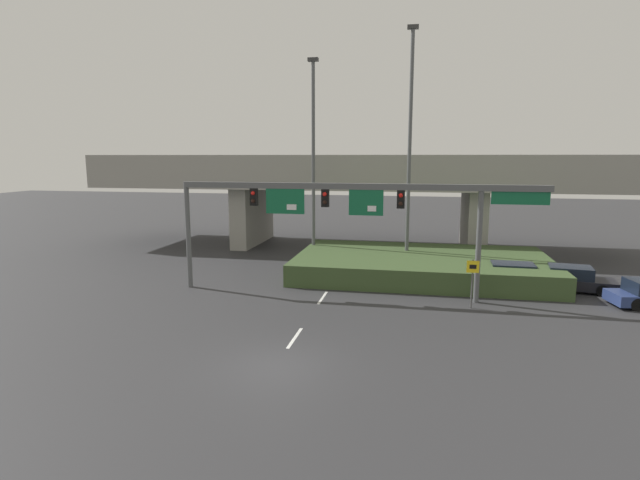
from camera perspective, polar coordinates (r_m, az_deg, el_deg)
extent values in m
plane|color=#2D2D30|center=(18.74, -5.02, -14.02)|extent=(160.00, 160.00, 0.00)
cube|color=silver|center=(21.22, -2.89, -11.10)|extent=(0.14, 2.40, 0.01)
cube|color=silver|center=(26.88, 0.30, -6.61)|extent=(0.14, 2.40, 0.01)
cube|color=silver|center=(32.71, 2.34, -3.68)|extent=(0.14, 2.40, 0.01)
cube|color=silver|center=(38.62, 3.74, -1.65)|extent=(0.14, 2.40, 0.01)
cylinder|color=#515456|center=(29.41, -14.82, 0.54)|extent=(0.28, 0.28, 6.08)
cylinder|color=#515456|center=(26.63, 17.68, -0.51)|extent=(0.28, 0.28, 6.08)
cube|color=#515456|center=(26.32, 4.23, 6.13)|extent=(19.28, 0.32, 0.32)
cube|color=black|center=(27.64, -7.56, 4.91)|extent=(0.40, 0.28, 0.95)
sphere|color=red|center=(27.46, -7.68, 5.33)|extent=(0.22, 0.22, 0.22)
sphere|color=black|center=(27.49, -7.66, 4.44)|extent=(0.22, 0.22, 0.22)
cube|color=black|center=(26.63, 0.61, 4.82)|extent=(0.40, 0.28, 0.95)
sphere|color=red|center=(26.44, 0.54, 5.25)|extent=(0.22, 0.22, 0.22)
sphere|color=black|center=(26.47, 0.54, 4.33)|extent=(0.22, 0.22, 0.22)
cube|color=black|center=(26.19, 9.22, 4.62)|extent=(0.40, 0.28, 0.95)
sphere|color=red|center=(26.00, 9.22, 5.06)|extent=(0.22, 0.22, 0.22)
sphere|color=black|center=(26.03, 9.20, 4.12)|extent=(0.22, 0.22, 0.22)
cube|color=#115B38|center=(27.03, -4.01, 4.44)|extent=(2.13, 0.08, 1.35)
cube|color=white|center=(26.92, -3.26, 3.77)|extent=(0.53, 0.03, 0.30)
cube|color=#115B38|center=(26.23, 5.28, 4.28)|extent=(1.80, 0.08, 1.34)
cube|color=white|center=(26.18, 5.95, 3.59)|extent=(0.45, 0.03, 0.30)
cube|color=#115B38|center=(26.56, 21.93, 4.46)|extent=(2.76, 0.07, 0.64)
cylinder|color=#4C4C4C|center=(25.90, 16.97, -4.83)|extent=(0.08, 0.08, 2.47)
cube|color=yellow|center=(25.65, 17.08, -2.94)|extent=(0.60, 0.03, 0.60)
cube|color=black|center=(25.64, 17.08, -2.95)|extent=(0.33, 0.01, 0.21)
cylinder|color=#515456|center=(34.83, -0.77, 8.54)|extent=(0.24, 0.24, 13.74)
cube|color=#333333|center=(35.41, -0.79, 19.92)|extent=(0.70, 0.36, 0.24)
cylinder|color=#515456|center=(33.17, 10.18, 9.67)|extent=(0.24, 0.24, 15.28)
cube|color=#333333|center=(34.11, 10.60, 22.82)|extent=(0.70, 0.36, 0.24)
cube|color=gray|center=(41.30, 4.46, 7.21)|extent=(43.24, 9.44, 1.73)
cube|color=gray|center=(36.78, 3.63, 8.99)|extent=(43.24, 0.40, 0.90)
cube|color=gray|center=(43.61, -7.69, 2.87)|extent=(1.40, 7.56, 4.96)
cube|color=gray|center=(41.50, 17.10, 2.20)|extent=(1.40, 7.56, 4.96)
cube|color=#384C28|center=(32.41, 11.52, -2.84)|extent=(15.64, 9.35, 1.29)
cube|color=gray|center=(31.14, 21.43, -4.20)|extent=(4.59, 1.97, 0.56)
cube|color=black|center=(30.98, 21.16, -3.09)|extent=(2.41, 1.72, 0.66)
cylinder|color=black|center=(32.18, 23.69, -4.14)|extent=(0.65, 0.24, 0.64)
cylinder|color=black|center=(30.65, 24.23, -4.83)|extent=(0.65, 0.24, 0.64)
cylinder|color=black|center=(31.77, 18.70, -4.00)|extent=(0.65, 0.24, 0.64)
cylinder|color=black|center=(30.21, 18.99, -4.70)|extent=(0.65, 0.24, 0.64)
cube|color=black|center=(31.61, 26.92, -4.39)|extent=(4.51, 2.37, 0.56)
cube|color=black|center=(31.46, 26.69, -3.29)|extent=(2.44, 1.92, 0.66)
cylinder|color=black|center=(32.62, 29.04, -4.36)|extent=(0.66, 0.30, 0.64)
cylinder|color=black|center=(31.10, 29.54, -5.04)|extent=(0.66, 0.30, 0.64)
cylinder|color=black|center=(32.24, 24.36, -4.16)|extent=(0.66, 0.30, 0.64)
cylinder|color=black|center=(30.70, 24.62, -4.83)|extent=(0.66, 0.30, 0.64)
cylinder|color=black|center=(30.35, 30.97, -5.49)|extent=(0.67, 0.32, 0.64)
cylinder|color=black|center=(29.08, 32.44, -6.24)|extent=(0.67, 0.32, 0.64)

